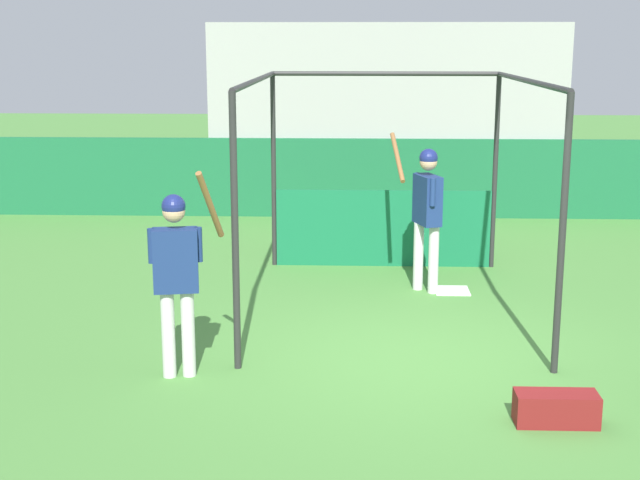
# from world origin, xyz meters

# --- Properties ---
(ground_plane) EXTENTS (60.00, 60.00, 0.00)m
(ground_plane) POSITION_xyz_m (0.00, 0.00, 0.00)
(ground_plane) COLOR #477F38
(outfield_wall) EXTENTS (24.00, 0.12, 1.44)m
(outfield_wall) POSITION_xyz_m (0.00, 7.43, 0.72)
(outfield_wall) COLOR #196038
(outfield_wall) RESTS_ON ground
(bleacher_section) EXTENTS (6.50, 4.00, 3.52)m
(bleacher_section) POSITION_xyz_m (0.00, 9.49, 1.75)
(bleacher_section) COLOR #9E9E99
(bleacher_section) RESTS_ON ground
(batting_cage) EXTENTS (3.19, 4.23, 2.76)m
(batting_cage) POSITION_xyz_m (-0.17, 2.93, 1.26)
(batting_cage) COLOR #282828
(batting_cage) RESTS_ON ground
(home_plate) EXTENTS (0.44, 0.44, 0.02)m
(home_plate) POSITION_xyz_m (0.70, 2.53, 0.01)
(home_plate) COLOR white
(home_plate) RESTS_ON ground
(player_batter) EXTENTS (0.65, 0.84, 2.01)m
(player_batter) POSITION_xyz_m (0.34, 2.53, 1.14)
(player_batter) COLOR silver
(player_batter) RESTS_ON ground
(player_waiting) EXTENTS (0.70, 0.52, 2.04)m
(player_waiting) POSITION_xyz_m (-2.26, -0.56, 1.09)
(player_waiting) COLOR silver
(player_waiting) RESTS_ON ground
(equipment_bag) EXTENTS (0.70, 0.28, 0.28)m
(equipment_bag) POSITION_xyz_m (1.15, -1.54, 0.14)
(equipment_bag) COLOR maroon
(equipment_bag) RESTS_ON ground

